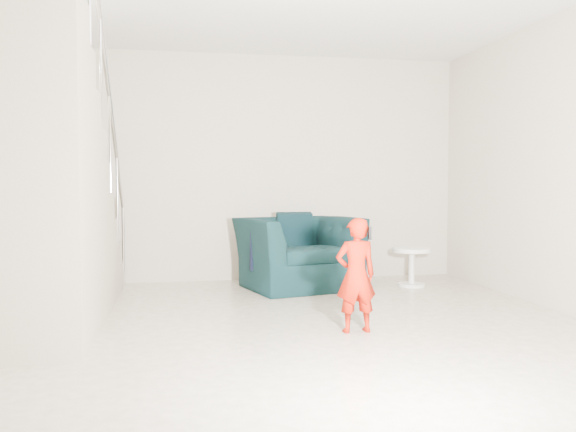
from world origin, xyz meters
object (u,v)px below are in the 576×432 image
at_px(toddler, 356,275).
at_px(staircase, 35,210).
at_px(armchair, 298,253).
at_px(side_table, 412,260).

height_order(toddler, staircase, staircase).
height_order(armchair, toddler, toddler).
distance_m(armchair, staircase, 2.92).
bearing_deg(side_table, armchair, 174.03).
bearing_deg(toddler, armchair, -92.15).
relative_size(armchair, side_table, 2.77).
xyz_separation_m(armchair, side_table, (1.28, -0.13, -0.10)).
bearing_deg(armchair, staircase, -162.44).
height_order(armchair, side_table, armchair).
bearing_deg(side_table, staircase, -159.29).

